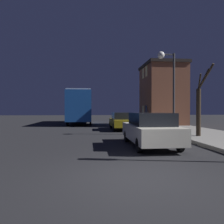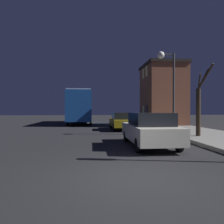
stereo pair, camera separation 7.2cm
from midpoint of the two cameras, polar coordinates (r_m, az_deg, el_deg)
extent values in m
plane|color=black|center=(5.81, 6.09, -16.59)|extent=(120.00, 120.00, 0.00)
cube|color=brown|center=(23.80, 13.13, 4.22)|extent=(3.77, 5.03, 6.05)
cube|color=black|center=(24.21, 13.15, 11.74)|extent=(4.01, 5.27, 0.30)
cube|color=black|center=(22.58, 9.07, 0.30)|extent=(0.03, 0.70, 1.10)
cube|color=#F2D172|center=(23.86, 8.27, 0.32)|extent=(0.03, 0.70, 1.10)
cube|color=#F2D172|center=(22.91, 9.09, 10.48)|extent=(0.03, 0.70, 1.10)
cube|color=#F2D172|center=(24.17, 8.29, 9.96)|extent=(0.03, 0.70, 1.10)
cylinder|color=#38383A|center=(15.27, 15.95, 4.83)|extent=(0.14, 0.14, 5.32)
cylinder|color=#38383A|center=(15.52, 14.38, 14.36)|extent=(0.90, 0.09, 0.09)
sphere|color=white|center=(15.36, 12.76, 14.31)|extent=(0.48, 0.48, 0.48)
cylinder|color=#2D2319|center=(13.71, 21.75, -0.08)|extent=(0.26, 0.26, 2.75)
cylinder|color=#2D2319|center=(13.47, 23.38, 8.47)|extent=(0.46, 1.12, 1.34)
cylinder|color=#2D2319|center=(13.61, 22.01, 7.44)|extent=(0.19, 0.50, 0.86)
cylinder|color=#2D2319|center=(13.89, 22.94, 7.99)|extent=(0.65, 0.26, 1.19)
cube|color=#194793|center=(26.75, -8.12, 1.46)|extent=(2.60, 10.36, 3.21)
cube|color=black|center=(26.76, -8.12, 2.70)|extent=(2.62, 9.53, 1.16)
cube|color=#B2B2B2|center=(26.82, -8.12, 5.02)|extent=(2.47, 9.84, 0.12)
cylinder|color=black|center=(30.11, -5.53, -1.68)|extent=(0.18, 0.96, 0.96)
cylinder|color=black|center=(30.20, -10.12, -1.68)|extent=(0.18, 0.96, 0.96)
cylinder|color=black|center=(23.39, -5.51, -2.36)|extent=(0.18, 0.96, 0.96)
cylinder|color=black|center=(23.51, -11.41, -2.35)|extent=(0.18, 0.96, 0.96)
cube|color=beige|center=(10.42, 9.85, -5.25)|extent=(1.88, 4.54, 0.70)
cube|color=black|center=(10.15, 10.20, -1.81)|extent=(1.65, 2.36, 0.57)
cylinder|color=black|center=(12.10, 11.87, -6.10)|extent=(0.18, 0.59, 0.59)
cylinder|color=black|center=(11.71, 3.87, -6.31)|extent=(0.18, 0.59, 0.59)
cylinder|color=black|center=(9.35, 17.36, -8.12)|extent=(0.18, 0.59, 0.59)
cylinder|color=black|center=(8.84, 7.06, -8.61)|extent=(0.18, 0.59, 0.59)
cube|color=olive|center=(18.51, 2.61, -2.74)|extent=(1.71, 4.40, 0.58)
cube|color=black|center=(18.27, 2.70, -0.99)|extent=(1.51, 2.29, 0.56)
cylinder|color=black|center=(20.06, 4.19, -3.30)|extent=(0.18, 0.65, 0.65)
cylinder|color=black|center=(19.86, -0.18, -3.34)|extent=(0.18, 0.65, 0.65)
cylinder|color=black|center=(17.26, 5.81, -3.96)|extent=(0.18, 0.65, 0.65)
cylinder|color=black|center=(17.02, 0.73, -4.02)|extent=(0.18, 0.65, 0.65)
camera|label=1|loc=(0.04, -89.88, 0.00)|focal=35.00mm
camera|label=2|loc=(0.04, 90.12, 0.00)|focal=35.00mm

